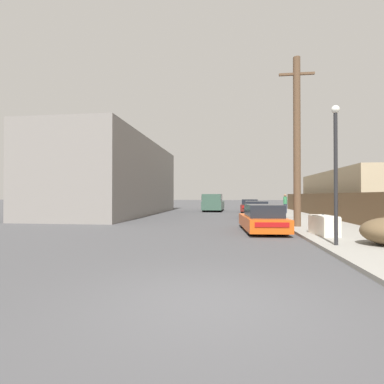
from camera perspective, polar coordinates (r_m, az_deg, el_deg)
ground_plane at (r=5.03m, az=3.34°, el=-20.67°), size 220.00×220.00×0.00m
sidewalk_curb at (r=28.70m, az=17.26°, el=-3.95°), size 4.20×63.00×0.12m
discarded_fridge at (r=13.40m, az=23.80°, el=-5.78°), size 0.83×1.72×0.81m
parked_sports_car_red at (r=14.70m, az=13.26°, el=-5.06°), size 2.07×4.79×1.29m
car_parked_mid at (r=23.89m, az=12.12°, el=-3.33°), size 2.03×4.59×1.28m
car_parked_far at (r=31.62m, az=10.96°, el=-2.65°), size 2.10×4.20×1.32m
pickup_truck at (r=32.48m, az=4.04°, el=-2.06°), size 2.28×5.29×1.87m
utility_pole at (r=16.75m, az=19.36°, el=9.33°), size 1.80×0.37×8.84m
street_lamp at (r=10.77m, az=25.69°, el=4.91°), size 0.26×0.26×4.52m
wooden_fence at (r=22.25m, az=25.40°, el=-2.45°), size 0.08×32.12×1.76m
building_left_block at (r=28.51m, az=-14.13°, el=2.54°), size 7.00×19.36×6.61m
building_right_house at (r=28.78m, az=29.57°, el=-0.29°), size 6.00×14.51×3.73m
pedestrian at (r=28.53m, az=17.33°, el=-2.06°), size 0.34×0.34×1.73m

